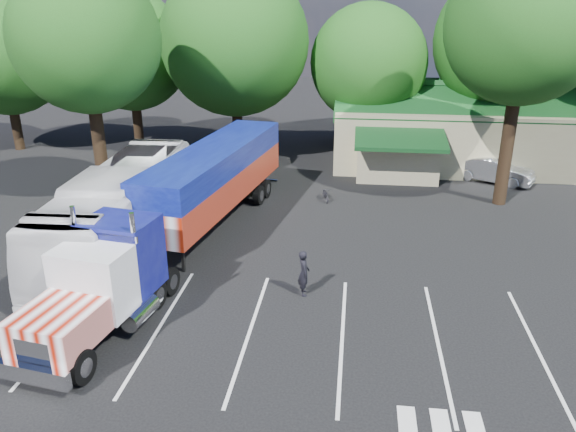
# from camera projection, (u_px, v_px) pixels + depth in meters

# --- Properties ---
(ground) EXTENTS (120.00, 120.00, 0.00)m
(ground) POSITION_uv_depth(u_px,v_px,m) (275.00, 257.00, 24.98)
(ground) COLOR black
(ground) RESTS_ON ground
(event_hall) EXTENTS (24.20, 14.12, 5.55)m
(event_hall) POSITION_uv_depth(u_px,v_px,m) (506.00, 129.00, 39.06)
(event_hall) COLOR tan
(event_hall) RESTS_ON ground
(tree_row_a) EXTENTS (9.00, 9.00, 11.68)m
(tree_row_a) POSITION_uv_depth(u_px,v_px,m) (3.00, 52.00, 40.12)
(tree_row_a) COLOR black
(tree_row_a) RESTS_ON ground
(tree_row_b) EXTENTS (8.40, 8.40, 11.35)m
(tree_row_b) POSITION_uv_depth(u_px,v_px,m) (131.00, 52.00, 40.31)
(tree_row_b) COLOR black
(tree_row_b) RESTS_ON ground
(tree_row_c) EXTENTS (10.00, 10.00, 13.05)m
(tree_row_c) POSITION_uv_depth(u_px,v_px,m) (235.00, 41.00, 37.59)
(tree_row_c) COLOR black
(tree_row_c) RESTS_ON ground
(tree_row_d) EXTENTS (8.00, 8.00, 10.60)m
(tree_row_d) POSITION_uv_depth(u_px,v_px,m) (369.00, 63.00, 38.29)
(tree_row_d) COLOR black
(tree_row_d) RESTS_ON ground
(tree_row_e) EXTENTS (9.60, 9.60, 12.90)m
(tree_row_e) POSITION_uv_depth(u_px,v_px,m) (507.00, 41.00, 37.18)
(tree_row_e) COLOR black
(tree_row_e) RESTS_ON ground
(tree_near_left) EXTENTS (7.60, 7.60, 12.65)m
(tree_near_left) POSITION_uv_depth(u_px,v_px,m) (86.00, 39.00, 28.51)
(tree_near_left) COLOR black
(tree_near_left) RESTS_ON ground
(tree_near_right) EXTENTS (8.00, 8.00, 13.50)m
(tree_near_right) POSITION_uv_depth(u_px,v_px,m) (525.00, 26.00, 28.07)
(tree_near_right) COLOR black
(tree_near_right) RESTS_ON ground
(semi_truck) EXTENTS (5.72, 20.36, 4.24)m
(semi_truck) POSITION_uv_depth(u_px,v_px,m) (193.00, 196.00, 25.39)
(semi_truck) COLOR black
(semi_truck) RESTS_ON ground
(woman) EXTENTS (0.57, 0.75, 1.84)m
(woman) POSITION_uv_depth(u_px,v_px,m) (304.00, 273.00, 21.59)
(woman) COLOR black
(woman) RESTS_ON ground
(bicycle) EXTENTS (0.85, 1.59, 0.79)m
(bicycle) POSITION_uv_depth(u_px,v_px,m) (326.00, 194.00, 31.81)
(bicycle) COLOR black
(bicycle) RESTS_ON ground
(tour_bus) EXTENTS (3.73, 13.74, 3.79)m
(tour_bus) POSITION_uv_depth(u_px,v_px,m) (122.00, 208.00, 25.36)
(tour_bus) COLOR white
(tour_bus) RESTS_ON ground
(silver_sedan) EXTENTS (4.93, 3.61, 1.55)m
(silver_sedan) POSITION_uv_depth(u_px,v_px,m) (494.00, 170.00, 34.86)
(silver_sedan) COLOR #95989C
(silver_sedan) RESTS_ON ground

